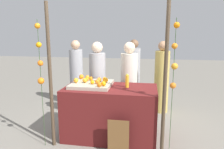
% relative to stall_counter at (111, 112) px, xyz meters
% --- Properties ---
extents(ground_plane, '(24.00, 24.00, 0.00)m').
position_rel_stall_counter_xyz_m(ground_plane, '(0.00, 0.00, -0.46)').
color(ground_plane, gray).
extents(stall_counter, '(1.61, 0.86, 0.92)m').
position_rel_stall_counter_xyz_m(stall_counter, '(0.00, 0.00, 0.00)').
color(stall_counter, '#5B1919').
rests_on(stall_counter, ground_plane).
extents(orange_tray, '(0.70, 0.68, 0.06)m').
position_rel_stall_counter_xyz_m(orange_tray, '(-0.35, 0.04, 0.49)').
color(orange_tray, '#B2AD99').
rests_on(orange_tray, stall_counter).
extents(orange_0, '(0.08, 0.08, 0.08)m').
position_rel_stall_counter_xyz_m(orange_0, '(-0.47, 0.02, 0.56)').
color(orange_0, orange).
rests_on(orange_0, orange_tray).
extents(orange_1, '(0.07, 0.07, 0.07)m').
position_rel_stall_counter_xyz_m(orange_1, '(-0.41, 0.22, 0.56)').
color(orange_1, orange).
rests_on(orange_1, orange_tray).
extents(orange_2, '(0.08, 0.08, 0.08)m').
position_rel_stall_counter_xyz_m(orange_2, '(-0.23, -0.03, 0.56)').
color(orange_2, orange).
rests_on(orange_2, orange_tray).
extents(orange_3, '(0.08, 0.08, 0.08)m').
position_rel_stall_counter_xyz_m(orange_3, '(-0.09, -0.16, 0.56)').
color(orange_3, orange).
rests_on(orange_3, orange_tray).
extents(orange_4, '(0.08, 0.08, 0.08)m').
position_rel_stall_counter_xyz_m(orange_4, '(-0.50, 0.29, 0.56)').
color(orange_4, orange).
rests_on(orange_4, orange_tray).
extents(orange_5, '(0.08, 0.08, 0.08)m').
position_rel_stall_counter_xyz_m(orange_5, '(-0.15, 0.19, 0.56)').
color(orange_5, orange).
rests_on(orange_5, orange_tray).
extents(orange_6, '(0.08, 0.08, 0.08)m').
position_rel_stall_counter_xyz_m(orange_6, '(-0.47, 0.14, 0.56)').
color(orange_6, orange).
rests_on(orange_6, orange_tray).
extents(orange_7, '(0.09, 0.09, 0.09)m').
position_rel_stall_counter_xyz_m(orange_7, '(-0.63, 0.31, 0.57)').
color(orange_7, orange).
rests_on(orange_7, orange_tray).
extents(orange_8, '(0.08, 0.08, 0.08)m').
position_rel_stall_counter_xyz_m(orange_8, '(-0.23, 0.13, 0.56)').
color(orange_8, orange).
rests_on(orange_8, orange_tray).
extents(orange_9, '(0.09, 0.09, 0.09)m').
position_rel_stall_counter_xyz_m(orange_9, '(-0.62, -0.02, 0.57)').
color(orange_9, orange).
rests_on(orange_9, orange_tray).
extents(orange_10, '(0.07, 0.07, 0.07)m').
position_rel_stall_counter_xyz_m(orange_10, '(-0.31, -0.07, 0.56)').
color(orange_10, orange).
rests_on(orange_10, orange_tray).
extents(orange_11, '(0.08, 0.08, 0.08)m').
position_rel_stall_counter_xyz_m(orange_11, '(-0.14, -0.24, 0.56)').
color(orange_11, orange).
rests_on(orange_11, orange_tray).
extents(orange_12, '(0.09, 0.09, 0.09)m').
position_rel_stall_counter_xyz_m(orange_12, '(-0.11, 0.10, 0.57)').
color(orange_12, orange).
rests_on(orange_12, orange_tray).
extents(juice_bottle, '(0.06, 0.06, 0.23)m').
position_rel_stall_counter_xyz_m(juice_bottle, '(0.29, 0.05, 0.57)').
color(juice_bottle, gold).
rests_on(juice_bottle, stall_counter).
extents(chalkboard_sign, '(0.33, 0.03, 0.58)m').
position_rel_stall_counter_xyz_m(chalkboard_sign, '(0.22, -0.57, -0.18)').
color(chalkboard_sign, brown).
rests_on(chalkboard_sign, ground_plane).
extents(vendor_left, '(0.34, 0.34, 1.68)m').
position_rel_stall_counter_xyz_m(vendor_left, '(-0.40, 0.67, 0.32)').
color(vendor_left, '#99999E').
rests_on(vendor_left, ground_plane).
extents(vendor_right, '(0.34, 0.34, 1.68)m').
position_rel_stall_counter_xyz_m(vendor_right, '(0.26, 0.68, 0.32)').
color(vendor_right, beige).
rests_on(vendor_right, ground_plane).
extents(crowd_person_0, '(0.34, 0.34, 1.69)m').
position_rel_stall_counter_xyz_m(crowd_person_0, '(0.25, 2.06, 0.33)').
color(crowd_person_0, '#99999E').
rests_on(crowd_person_0, ground_plane).
extents(crowd_person_1, '(0.34, 0.34, 1.68)m').
position_rel_stall_counter_xyz_m(crowd_person_1, '(-1.17, 1.53, 0.32)').
color(crowd_person_1, '#99999E').
rests_on(crowd_person_1, ground_plane).
extents(crowd_person_2, '(0.34, 0.34, 1.68)m').
position_rel_stall_counter_xyz_m(crowd_person_2, '(0.96, 1.45, 0.32)').
color(crowd_person_2, tan).
rests_on(crowd_person_2, ground_plane).
extents(canopy_post_left, '(0.06, 0.06, 2.33)m').
position_rel_stall_counter_xyz_m(canopy_post_left, '(-0.89, -0.47, 0.70)').
color(canopy_post_left, '#473828').
rests_on(canopy_post_left, ground_plane).
extents(canopy_post_right, '(0.06, 0.06, 2.33)m').
position_rel_stall_counter_xyz_m(canopy_post_right, '(0.89, -0.47, 0.70)').
color(canopy_post_right, '#473828').
rests_on(canopy_post_right, ground_plane).
extents(garland_strand_left, '(0.10, 0.11, 2.06)m').
position_rel_stall_counter_xyz_m(garland_strand_left, '(-1.03, -0.50, 0.99)').
color(garland_strand_left, '#2D4C23').
rests_on(garland_strand_left, ground_plane).
extents(garland_strand_right, '(0.10, 0.10, 2.06)m').
position_rel_stall_counter_xyz_m(garland_strand_right, '(1.00, -0.46, 1.02)').
color(garland_strand_right, '#2D4C23').
rests_on(garland_strand_right, ground_plane).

